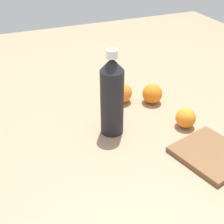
# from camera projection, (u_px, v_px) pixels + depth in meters

# --- Properties ---
(ground_plane) EXTENTS (2.40, 2.40, 0.00)m
(ground_plane) POSITION_uv_depth(u_px,v_px,m) (111.00, 125.00, 1.14)
(ground_plane) COLOR #9E7F60
(water_bottle) EXTENTS (0.08, 0.08, 0.30)m
(water_bottle) POSITION_uv_depth(u_px,v_px,m) (112.00, 96.00, 1.03)
(water_bottle) COLOR black
(water_bottle) RESTS_ON ground_plane
(orange_0) EXTENTS (0.08, 0.08, 0.08)m
(orange_0) POSITION_uv_depth(u_px,v_px,m) (122.00, 93.00, 1.26)
(orange_0) COLOR orange
(orange_0) RESTS_ON ground_plane
(orange_1) EXTENTS (0.07, 0.07, 0.07)m
(orange_1) POSITION_uv_depth(u_px,v_px,m) (186.00, 118.00, 1.11)
(orange_1) COLOR orange
(orange_1) RESTS_ON ground_plane
(orange_2) EXTENTS (0.08, 0.08, 0.08)m
(orange_2) POSITION_uv_depth(u_px,v_px,m) (152.00, 94.00, 1.25)
(orange_2) COLOR orange
(orange_2) RESTS_ON ground_plane
(cutting_board) EXTENTS (0.25, 0.24, 0.02)m
(cutting_board) POSITION_uv_depth(u_px,v_px,m) (211.00, 154.00, 0.99)
(cutting_board) COLOR brown
(cutting_board) RESTS_ON ground_plane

